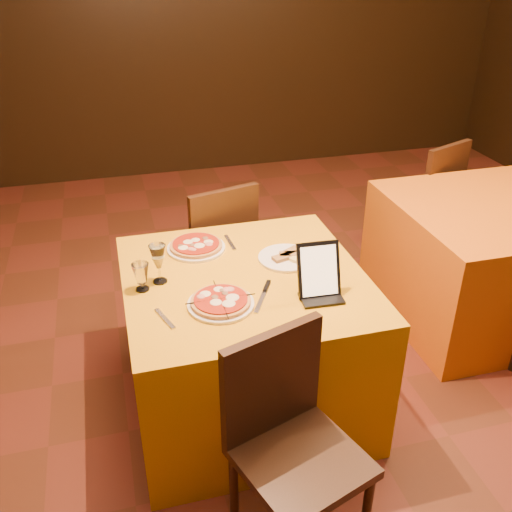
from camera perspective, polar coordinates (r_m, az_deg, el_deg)
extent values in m
cube|color=#5E2D19|center=(3.17, 8.59, -13.14)|extent=(6.00, 7.00, 0.01)
cube|color=black|center=(5.75, -4.88, 21.97)|extent=(6.00, 0.01, 2.80)
cube|color=orange|center=(2.84, -1.09, -8.53)|extent=(1.10, 1.10, 0.75)
cube|color=#CC5F0D|center=(3.77, 21.72, -0.48)|extent=(1.10, 1.10, 0.75)
cylinder|color=white|center=(2.42, -3.54, -4.83)|extent=(0.28, 0.28, 0.01)
cylinder|color=#AD4C23|center=(2.41, -3.55, -4.51)|extent=(0.26, 0.26, 0.02)
cylinder|color=white|center=(2.86, -6.01, 0.80)|extent=(0.29, 0.29, 0.01)
cylinder|color=#AD4C23|center=(2.85, -6.02, 1.08)|extent=(0.26, 0.26, 0.02)
cylinder|color=white|center=(2.76, 3.04, -0.20)|extent=(0.27, 0.27, 0.01)
cylinder|color=olive|center=(2.75, 3.05, 0.11)|extent=(0.17, 0.17, 0.02)
cube|color=black|center=(2.45, 6.28, -1.38)|extent=(0.19, 0.11, 0.23)
cube|color=silver|center=(2.47, 0.66, -4.14)|extent=(0.14, 0.23, 0.01)
cube|color=#ACABB2|center=(2.37, -9.10, -6.20)|extent=(0.07, 0.16, 0.01)
cube|color=silver|center=(2.91, -2.61, 1.36)|extent=(0.03, 0.17, 0.01)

